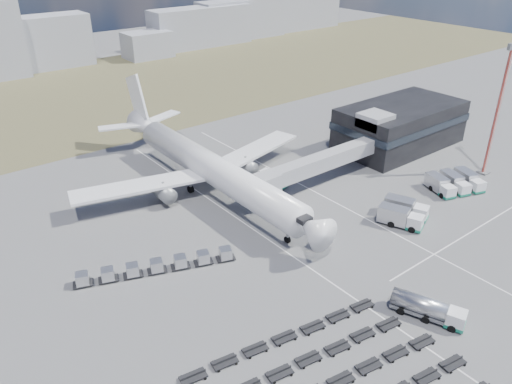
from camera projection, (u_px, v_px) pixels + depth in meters
ground at (326, 268)px, 75.78m from camera, size 420.00×420.00×0.00m
grass_strip at (69, 98)px, 152.29m from camera, size 420.00×90.00×0.01m
lane_markings at (355, 238)px, 83.20m from camera, size 47.12×110.00×0.01m
terminal at (400, 125)px, 116.08m from camera, size 30.40×16.40×11.00m
jet_bridge at (311, 166)px, 96.31m from camera, size 30.30×3.80×7.05m
airliner at (208, 166)px, 95.83m from camera, size 51.59×64.53×17.62m
skyline at (18, 46)px, 174.93m from camera, size 318.76×23.59×25.39m
fuel_tanker at (428, 308)px, 65.41m from camera, size 5.77×9.74×3.08m
pushback_tug at (322, 241)px, 81.07m from camera, size 3.68×2.55×1.50m
catering_truck at (273, 179)px, 99.61m from camera, size 3.52×6.06×2.61m
service_trucks_near at (403, 213)px, 87.25m from camera, size 8.80×9.49×3.08m
service_trucks_far at (455, 182)px, 97.92m from camera, size 11.11×9.70×2.84m
uld_row at (157, 266)px, 74.35m from camera, size 23.15×10.15×1.87m
floodlight_mast at (497, 112)px, 99.06m from camera, size 2.54×2.07×26.87m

